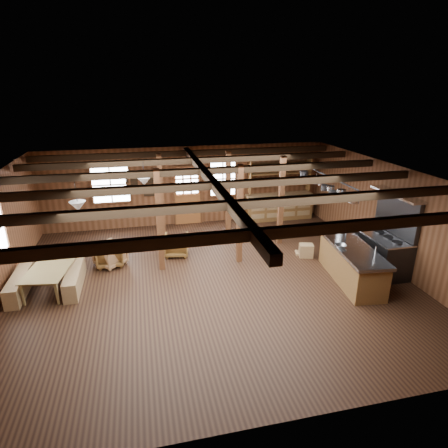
# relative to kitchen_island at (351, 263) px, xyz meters

# --- Properties ---
(room) EXTENTS (10.04, 9.04, 2.84)m
(room) POSITION_rel_kitchen_island_xyz_m (-3.52, 0.74, 0.92)
(room) COLOR black
(room) RESTS_ON ground
(ceiling_joists) EXTENTS (9.80, 8.82, 0.18)m
(ceiling_joists) POSITION_rel_kitchen_island_xyz_m (-3.52, 0.92, 2.20)
(ceiling_joists) COLOR black
(ceiling_joists) RESTS_ON ceiling
(timber_posts) EXTENTS (3.95, 2.35, 2.80)m
(timber_posts) POSITION_rel_kitchen_island_xyz_m (-3.00, 2.82, 0.92)
(timber_posts) COLOR #4A2A15
(timber_posts) RESTS_ON floor
(back_door) EXTENTS (1.02, 0.08, 2.15)m
(back_door) POSITION_rel_kitchen_island_xyz_m (-3.52, 5.19, 0.40)
(back_door) COLOR brown
(back_door) RESTS_ON floor
(window_back_left) EXTENTS (1.32, 0.06, 1.32)m
(window_back_left) POSITION_rel_kitchen_island_xyz_m (-6.12, 5.20, 1.12)
(window_back_left) COLOR white
(window_back_left) RESTS_ON wall_back
(window_back_right) EXTENTS (1.02, 0.06, 1.32)m
(window_back_right) POSITION_rel_kitchen_island_xyz_m (-2.22, 5.20, 1.12)
(window_back_right) COLOR white
(window_back_right) RESTS_ON wall_back
(notice_boards) EXTENTS (1.08, 0.03, 0.90)m
(notice_boards) POSITION_rel_kitchen_island_xyz_m (-5.01, 5.20, 1.16)
(notice_boards) COLOR beige
(notice_boards) RESTS_ON wall_back
(back_counter) EXTENTS (2.55, 0.60, 2.45)m
(back_counter) POSITION_rel_kitchen_island_xyz_m (-0.12, 4.95, 0.12)
(back_counter) COLOR brown
(back_counter) RESTS_ON floor
(pendant_lamps) EXTENTS (1.86, 2.36, 0.66)m
(pendant_lamps) POSITION_rel_kitchen_island_xyz_m (-5.77, 1.74, 1.77)
(pendant_lamps) COLOR #2A2A2C
(pendant_lamps) RESTS_ON ceiling
(pot_rack) EXTENTS (0.40, 3.00, 0.45)m
(pot_rack) POSITION_rel_kitchen_island_xyz_m (-0.35, 0.96, 1.79)
(pot_rack) COLOR #2A2A2C
(pot_rack) RESTS_ON ceiling
(kitchen_island) EXTENTS (1.15, 2.58, 1.20)m
(kitchen_island) POSITION_rel_kitchen_island_xyz_m (0.00, 0.00, 0.00)
(kitchen_island) COLOR brown
(kitchen_island) RESTS_ON floor
(step_stool) EXTENTS (0.50, 0.41, 0.39)m
(step_stool) POSITION_rel_kitchen_island_xyz_m (-0.52, 1.58, -0.28)
(step_stool) COLOR olive
(step_stool) RESTS_ON floor
(commercial_range) EXTENTS (0.90, 1.76, 2.17)m
(commercial_range) POSITION_rel_kitchen_island_xyz_m (1.13, 0.36, 0.21)
(commercial_range) COLOR #2A2A2C
(commercial_range) RESTS_ON floor
(dining_table) EXTENTS (1.18, 1.79, 0.59)m
(dining_table) POSITION_rel_kitchen_island_xyz_m (-7.42, 1.25, -0.19)
(dining_table) COLOR olive
(dining_table) RESTS_ON floor
(bench_wall) EXTENTS (0.32, 1.73, 0.48)m
(bench_wall) POSITION_rel_kitchen_island_xyz_m (-8.17, 1.25, -0.24)
(bench_wall) COLOR olive
(bench_wall) RESTS_ON floor
(bench_aisle) EXTENTS (0.33, 1.74, 0.48)m
(bench_aisle) POSITION_rel_kitchen_island_xyz_m (-6.92, 1.25, -0.24)
(bench_aisle) COLOR olive
(bench_aisle) RESTS_ON floor
(armchair_a) EXTENTS (0.74, 0.76, 0.67)m
(armchair_a) POSITION_rel_kitchen_island_xyz_m (-6.12, 2.30, -0.14)
(armchair_a) COLOR brown
(armchair_a) RESTS_ON floor
(armchair_b) EXTENTS (0.80, 0.81, 0.64)m
(armchair_b) POSITION_rel_kitchen_island_xyz_m (-4.23, 2.55, -0.16)
(armchair_b) COLOR brown
(armchair_b) RESTS_ON floor
(armchair_c) EXTENTS (1.01, 1.01, 0.66)m
(armchair_c) POSITION_rel_kitchen_island_xyz_m (-6.09, 2.29, -0.15)
(armchair_c) COLOR olive
(armchair_c) RESTS_ON floor
(counter_pot) EXTENTS (0.28, 0.28, 0.17)m
(counter_pot) POSITION_rel_kitchen_island_xyz_m (0.03, 0.69, 0.54)
(counter_pot) COLOR #B6BABE
(counter_pot) RESTS_ON kitchen_island
(bowl) EXTENTS (0.31, 0.31, 0.07)m
(bowl) POSITION_rel_kitchen_island_xyz_m (-0.33, 0.07, 0.50)
(bowl) COLOR silver
(bowl) RESTS_ON kitchen_island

